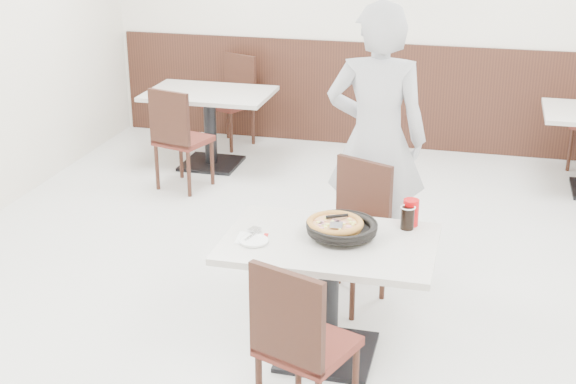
% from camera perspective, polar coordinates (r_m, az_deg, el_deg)
% --- Properties ---
extents(floor, '(7.00, 7.00, 0.00)m').
position_cam_1_polar(floor, '(5.50, 2.25, -7.60)').
color(floor, silver).
rests_on(floor, ground).
extents(wall_back, '(6.00, 0.04, 2.80)m').
position_cam_1_polar(wall_back, '(8.37, 7.56, 12.46)').
color(wall_back, silver).
rests_on(wall_back, floor).
extents(wainscot_back, '(5.90, 0.03, 1.10)m').
position_cam_1_polar(wainscot_back, '(8.52, 7.27, 6.78)').
color(wainscot_back, black).
rests_on(wainscot_back, floor).
extents(main_table, '(1.23, 0.84, 0.75)m').
position_cam_1_polar(main_table, '(4.72, 2.88, -7.60)').
color(main_table, '#BCB7AE').
rests_on(main_table, floor).
extents(chair_near, '(0.54, 0.54, 0.95)m').
position_cam_1_polar(chair_near, '(4.12, 1.44, -10.61)').
color(chair_near, black).
rests_on(chair_near, floor).
extents(chair_far, '(0.56, 0.56, 0.95)m').
position_cam_1_polar(chair_far, '(5.27, 4.18, -3.16)').
color(chair_far, black).
rests_on(chair_far, floor).
extents(trivet, '(0.11, 0.11, 0.04)m').
position_cam_1_polar(trivet, '(4.60, 3.59, -2.96)').
color(trivet, black).
rests_on(trivet, main_table).
extents(pizza_pan, '(0.41, 0.41, 0.01)m').
position_cam_1_polar(pizza_pan, '(4.58, 3.84, -2.74)').
color(pizza_pan, black).
rests_on(pizza_pan, trivet).
extents(pizza, '(0.32, 0.32, 0.02)m').
position_cam_1_polar(pizza, '(4.59, 3.35, -2.44)').
color(pizza, '#B37831').
rests_on(pizza, pizza_pan).
extents(pizza_server, '(0.08, 0.10, 0.00)m').
position_cam_1_polar(pizza_server, '(4.52, 3.45, -2.36)').
color(pizza_server, silver).
rests_on(pizza_server, pizza).
extents(napkin, '(0.18, 0.18, 0.00)m').
position_cam_1_polar(napkin, '(4.57, -2.62, -3.31)').
color(napkin, white).
rests_on(napkin, main_table).
extents(side_plate, '(0.17, 0.17, 0.01)m').
position_cam_1_polar(side_plate, '(4.52, -2.45, -3.50)').
color(side_plate, white).
rests_on(side_plate, napkin).
extents(fork, '(0.06, 0.17, 0.00)m').
position_cam_1_polar(fork, '(4.58, -2.50, -3.04)').
color(fork, silver).
rests_on(fork, side_plate).
extents(cola_glass, '(0.08, 0.08, 0.13)m').
position_cam_1_polar(cola_glass, '(4.72, 8.49, -1.87)').
color(cola_glass, black).
rests_on(cola_glass, main_table).
extents(red_cup, '(0.10, 0.10, 0.16)m').
position_cam_1_polar(red_cup, '(4.77, 8.73, -1.45)').
color(red_cup, '#B5070A').
rests_on(red_cup, main_table).
extents(diner_person, '(0.74, 0.51, 1.93)m').
position_cam_1_polar(diner_person, '(5.62, 6.30, 3.69)').
color(diner_person, '#ABACB0').
rests_on(diner_person, floor).
extents(bg_table_left, '(1.26, 0.89, 0.75)m').
position_cam_1_polar(bg_table_left, '(7.95, -5.55, 4.49)').
color(bg_table_left, '#BCB7AE').
rests_on(bg_table_left, floor).
extents(bg_chair_left_near, '(0.52, 0.52, 0.95)m').
position_cam_1_polar(bg_chair_left_near, '(7.35, -7.44, 3.85)').
color(bg_chair_left_near, black).
rests_on(bg_chair_left_near, floor).
extents(bg_chair_left_far, '(0.55, 0.55, 0.95)m').
position_cam_1_polar(bg_chair_left_far, '(8.53, -4.23, 6.40)').
color(bg_chair_left_far, black).
rests_on(bg_chair_left_far, floor).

